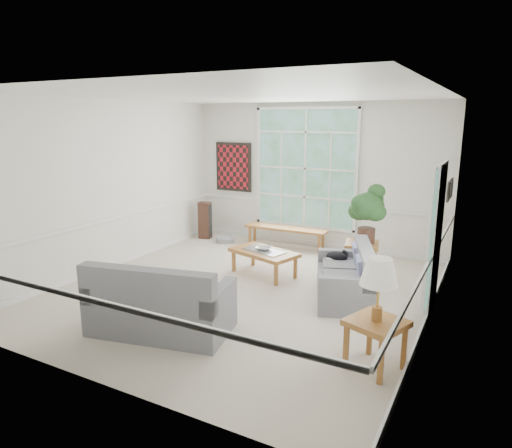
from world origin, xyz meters
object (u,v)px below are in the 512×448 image
Objects in this scene: loveseat_right at (344,272)px; coffee_table at (264,263)px; side_table at (375,344)px; loveseat_front at (161,296)px; end_table at (361,258)px.

coffee_table is at bearing 145.43° from loveseat_right.
side_table reaches higher than coffee_table.
loveseat_front reaches higher than end_table.
loveseat_right is 2.70× the size of side_table.
loveseat_right is 1.26m from end_table.
loveseat_right is 0.87× the size of loveseat_front.
loveseat_right is at bearing 116.97° from side_table.
end_table is 1.00× the size of side_table.
end_table is at bearing 47.26° from coffee_table.
loveseat_front reaches higher than coffee_table.
loveseat_right is 2.00m from side_table.
loveseat_front is 2.55m from coffee_table.
end_table and side_table have the same top height.
loveseat_front is at bearing -77.18° from coffee_table.
loveseat_front is at bearing -115.84° from end_table.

